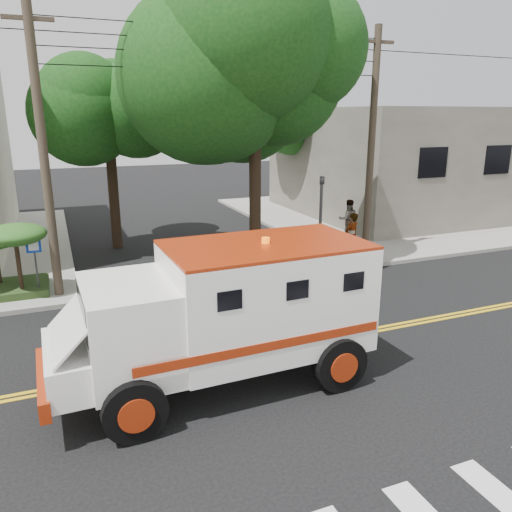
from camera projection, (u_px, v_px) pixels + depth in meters
name	position (u px, v px, depth m)	size (l,w,h in m)	color
ground	(295.00, 345.00, 12.99)	(100.00, 100.00, 0.00)	black
sidewalk_ne	(397.00, 214.00, 29.89)	(17.00, 17.00, 0.15)	gray
building_right	(416.00, 160.00, 30.04)	(14.00, 12.00, 6.00)	#605952
utility_pole_left	(44.00, 159.00, 15.08)	(0.28, 0.28, 9.00)	#382D23
utility_pole_right	(371.00, 149.00, 19.57)	(0.28, 0.28, 9.00)	#382D23
tree_main	(270.00, 72.00, 17.26)	(6.08, 5.70, 9.85)	black
tree_left	(116.00, 116.00, 20.96)	(4.48, 4.20, 7.70)	black
tree_right	(313.00, 109.00, 28.59)	(4.80, 4.50, 8.20)	black
traffic_signal	(321.00, 213.00, 18.75)	(0.15, 0.18, 3.60)	#3F3F42
accessibility_sign	(35.00, 259.00, 15.87)	(0.45, 0.10, 2.02)	#3F3F42
armored_truck	(228.00, 308.00, 10.69)	(6.96, 2.96, 3.13)	white
pedestrian_a	(352.00, 236.00, 20.06)	(0.68, 0.45, 1.87)	gray
pedestrian_b	(348.00, 219.00, 23.22)	(0.91, 0.71, 1.87)	gray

